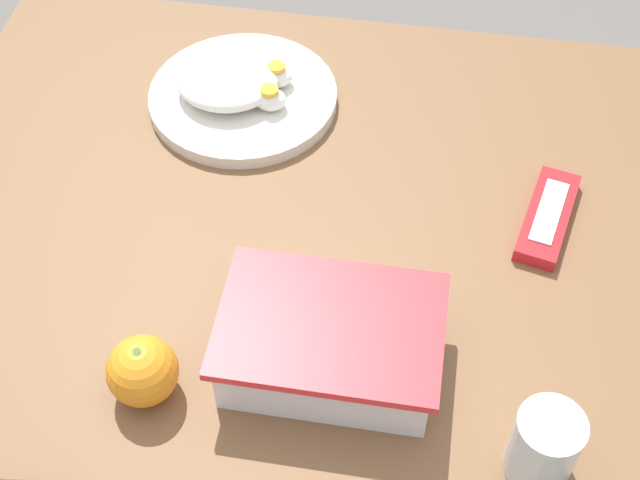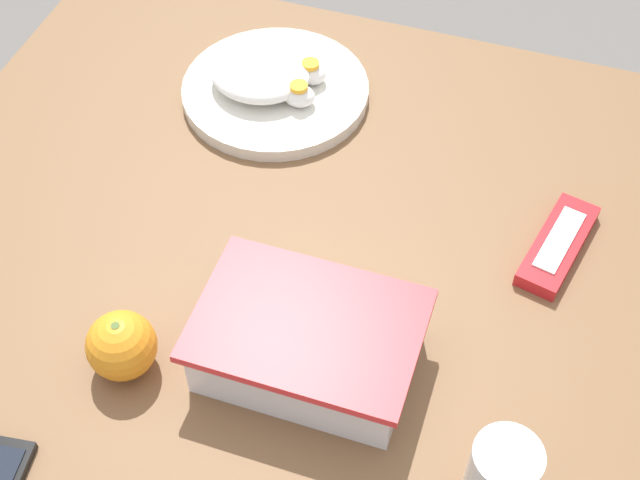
# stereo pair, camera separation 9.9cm
# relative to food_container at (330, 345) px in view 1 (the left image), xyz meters

# --- Properties ---
(table) EXTENTS (1.02, 0.94, 0.75)m
(table) POSITION_rel_food_container_xyz_m (0.04, -0.11, -0.14)
(table) COLOR brown
(table) RESTS_ON ground_plane
(food_container) EXTENTS (0.22, 0.16, 0.07)m
(food_container) POSITION_rel_food_container_xyz_m (0.00, 0.00, 0.00)
(food_container) COLOR white
(food_container) RESTS_ON table
(orange_fruit) EXTENTS (0.07, 0.07, 0.07)m
(orange_fruit) POSITION_rel_food_container_xyz_m (0.18, 0.06, 0.00)
(orange_fruit) COLOR orange
(orange_fruit) RESTS_ON table
(rice_plate) EXTENTS (0.25, 0.25, 0.06)m
(rice_plate) POSITION_rel_food_container_xyz_m (0.18, -0.38, -0.01)
(rice_plate) COLOR silver
(rice_plate) RESTS_ON table
(candy_bar) EXTENTS (0.08, 0.15, 0.02)m
(candy_bar) POSITION_rel_food_container_xyz_m (-0.22, -0.23, -0.02)
(candy_bar) COLOR red
(candy_bar) RESTS_ON table
(drinking_glass) EXTENTS (0.06, 0.06, 0.09)m
(drinking_glass) POSITION_rel_food_container_xyz_m (-0.21, 0.08, 0.01)
(drinking_glass) COLOR silver
(drinking_glass) RESTS_ON table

